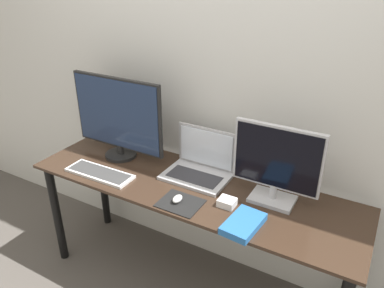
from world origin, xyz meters
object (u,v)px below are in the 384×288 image
(monitor_left, at_px, (118,117))
(book, at_px, (243,224))
(monitor_right, at_px, (276,164))
(power_brick, at_px, (227,202))
(keyboard, at_px, (100,173))
(mouse, at_px, (177,199))
(laptop, at_px, (200,164))

(monitor_left, height_order, book, monitor_left)
(monitor_right, xyz_separation_m, book, (-0.05, -0.27, -0.20))
(monitor_right, distance_m, power_brick, 0.31)
(book, xyz_separation_m, power_brick, (-0.14, 0.11, 0.00))
(keyboard, xyz_separation_m, power_brick, (0.76, 0.08, 0.01))
(book, relative_size, power_brick, 2.82)
(monitor_right, xyz_separation_m, mouse, (-0.41, -0.26, -0.19))
(monitor_right, height_order, mouse, monitor_right)
(power_brick, bearing_deg, keyboard, -173.69)
(laptop, xyz_separation_m, keyboard, (-0.50, -0.29, -0.05))
(monitor_right, distance_m, laptop, 0.47)
(monitor_right, height_order, power_brick, monitor_right)
(mouse, distance_m, power_brick, 0.25)
(power_brick, bearing_deg, monitor_left, 168.94)
(keyboard, bearing_deg, monitor_left, 99.18)
(monitor_left, bearing_deg, mouse, -24.06)
(laptop, relative_size, keyboard, 0.88)
(laptop, bearing_deg, monitor_right, -6.30)
(laptop, distance_m, keyboard, 0.58)
(mouse, xyz_separation_m, power_brick, (0.23, 0.10, -0.00))
(monitor_left, distance_m, keyboard, 0.35)
(book, bearing_deg, power_brick, 140.11)
(monitor_left, height_order, laptop, monitor_left)
(laptop, distance_m, book, 0.51)
(monitor_right, xyz_separation_m, power_brick, (-0.18, -0.16, -0.19))
(monitor_left, distance_m, power_brick, 0.85)
(monitor_left, distance_m, mouse, 0.67)
(mouse, relative_size, power_brick, 0.80)
(laptop, xyz_separation_m, power_brick, (0.26, -0.21, -0.04))
(monitor_left, relative_size, laptop, 1.70)
(monitor_left, xyz_separation_m, power_brick, (0.80, -0.16, -0.24))
(book, bearing_deg, keyboard, 178.14)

